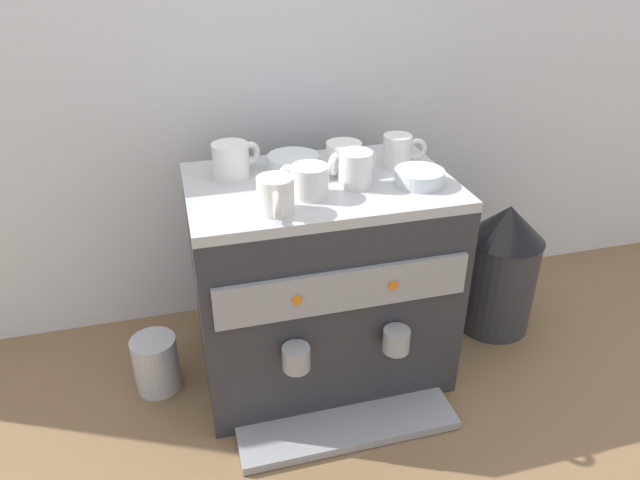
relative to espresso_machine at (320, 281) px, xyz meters
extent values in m
plane|color=brown|center=(0.00, 0.00, -0.24)|extent=(4.00, 4.00, 0.00)
cube|color=silver|center=(0.00, 0.32, 0.32)|extent=(2.80, 0.03, 1.12)
cube|color=#2D2D33|center=(0.00, 0.00, -0.01)|extent=(0.55, 0.36, 0.47)
cube|color=#B7B7BC|center=(0.00, 0.00, 0.24)|extent=(0.55, 0.36, 0.02)
cube|color=#939399|center=(0.00, -0.18, 0.09)|extent=(0.51, 0.01, 0.09)
cylinder|color=orange|center=(-0.10, -0.19, 0.09)|extent=(0.02, 0.01, 0.02)
cylinder|color=orange|center=(0.10, -0.19, 0.09)|extent=(0.02, 0.01, 0.02)
cube|color=#939399|center=(0.00, -0.23, -0.23)|extent=(0.47, 0.12, 0.02)
cylinder|color=#939399|center=(-0.11, -0.21, -0.03)|extent=(0.06, 0.06, 0.05)
cylinder|color=#939399|center=(0.11, -0.21, -0.03)|extent=(0.06, 0.06, 0.05)
cylinder|color=white|center=(0.06, -0.04, 0.28)|extent=(0.07, 0.07, 0.07)
torus|color=white|center=(0.10, -0.01, 0.28)|extent=(0.05, 0.04, 0.05)
cylinder|color=white|center=(-0.04, -0.06, 0.28)|extent=(0.07, 0.07, 0.06)
torus|color=white|center=(-0.07, -0.03, 0.28)|extent=(0.04, 0.04, 0.05)
cylinder|color=white|center=(-0.12, -0.11, 0.28)|extent=(0.07, 0.07, 0.07)
torus|color=white|center=(-0.12, -0.16, 0.28)|extent=(0.02, 0.05, 0.05)
cylinder|color=white|center=(0.07, 0.05, 0.28)|extent=(0.08, 0.08, 0.06)
torus|color=white|center=(0.03, 0.01, 0.28)|extent=(0.04, 0.05, 0.05)
cylinder|color=white|center=(-0.17, 0.08, 0.28)|extent=(0.08, 0.08, 0.07)
torus|color=white|center=(-0.13, 0.11, 0.28)|extent=(0.05, 0.04, 0.05)
cylinder|color=white|center=(0.19, 0.05, 0.28)|extent=(0.06, 0.06, 0.07)
torus|color=white|center=(0.23, 0.04, 0.28)|extent=(0.05, 0.02, 0.05)
cylinder|color=silver|center=(-0.04, 0.09, 0.26)|extent=(0.11, 0.11, 0.03)
cylinder|color=silver|center=(-0.04, 0.09, 0.25)|extent=(0.06, 0.06, 0.01)
cylinder|color=silver|center=(0.19, -0.06, 0.26)|extent=(0.10, 0.10, 0.03)
cylinder|color=silver|center=(0.19, -0.06, 0.25)|extent=(0.06, 0.06, 0.01)
cylinder|color=#333338|center=(0.49, 0.04, -0.11)|extent=(0.19, 0.19, 0.26)
cone|color=black|center=(0.49, 0.04, 0.07)|extent=(0.19, 0.19, 0.09)
cylinder|color=#B7B7BC|center=(-0.39, 0.02, -0.17)|extent=(0.10, 0.10, 0.14)
camera|label=1|loc=(-0.29, -1.07, 0.72)|focal=32.42mm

